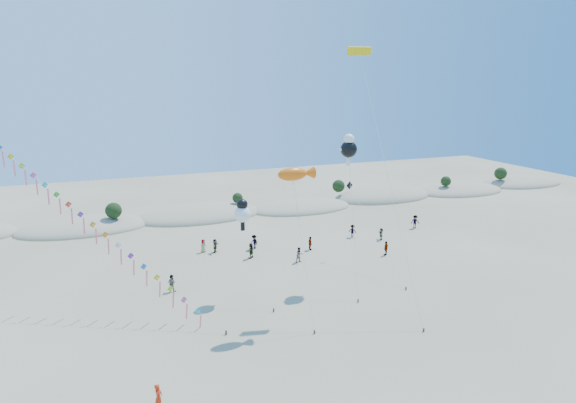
{
  "coord_description": "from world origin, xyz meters",
  "views": [
    {
      "loc": [
        -12.51,
        -24.24,
        19.51
      ],
      "look_at": [
        2.21,
        14.0,
        9.31
      ],
      "focal_mm": 30.0,
      "sensor_mm": 36.0,
      "label": 1
    }
  ],
  "objects_px": {
    "kite_train": "(35,178)",
    "parafoil_kite": "(361,57)",
    "fish_kite": "(296,174)",
    "flyer_foreground": "(158,397)"
  },
  "relations": [
    {
      "from": "kite_train",
      "to": "parafoil_kite",
      "type": "bearing_deg",
      "value": -15.75
    },
    {
      "from": "fish_kite",
      "to": "kite_train",
      "type": "bearing_deg",
      "value": 150.2
    },
    {
      "from": "fish_kite",
      "to": "parafoil_kite",
      "type": "distance_m",
      "value": 12.71
    },
    {
      "from": "fish_kite",
      "to": "parafoil_kite",
      "type": "xyz_separation_m",
      "value": [
        7.66,
        3.76,
        9.42
      ]
    },
    {
      "from": "flyer_foreground",
      "to": "parafoil_kite",
      "type": "bearing_deg",
      "value": -31.89
    },
    {
      "from": "fish_kite",
      "to": "flyer_foreground",
      "type": "xyz_separation_m",
      "value": [
        -12.63,
        -8.93,
        -11.39
      ]
    },
    {
      "from": "parafoil_kite",
      "to": "flyer_foreground",
      "type": "bearing_deg",
      "value": -147.97
    },
    {
      "from": "kite_train",
      "to": "flyer_foreground",
      "type": "relative_size",
      "value": 15.34
    },
    {
      "from": "parafoil_kite",
      "to": "fish_kite",
      "type": "bearing_deg",
      "value": -153.86
    },
    {
      "from": "parafoil_kite",
      "to": "flyer_foreground",
      "type": "height_order",
      "value": "parafoil_kite"
    }
  ]
}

